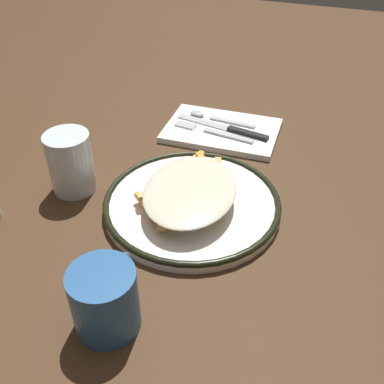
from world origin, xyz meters
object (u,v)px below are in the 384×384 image
(knife, at_px, (230,129))
(napkin, at_px, (222,131))
(plate, at_px, (192,203))
(spoon, at_px, (211,117))
(fries_heap, at_px, (188,190))
(water_glass, at_px, (71,163))
(coffee_mug, at_px, (105,299))
(fork, at_px, (213,132))

(knife, bearing_deg, napkin, 79.77)
(plate, xyz_separation_m, spoon, (0.29, 0.06, 0.01))
(plate, xyz_separation_m, fries_heap, (-0.00, 0.01, 0.03))
(water_glass, bearing_deg, napkin, -35.55)
(coffee_mug, bearing_deg, fries_heap, -4.26)
(fries_heap, xyz_separation_m, fork, (0.24, 0.03, -0.02))
(spoon, bearing_deg, coffee_mug, -176.57)
(fries_heap, bearing_deg, plate, -73.22)
(fork, bearing_deg, fries_heap, -173.02)
(plate, bearing_deg, coffee_mug, 174.30)
(napkin, height_order, fork, fork)
(napkin, distance_m, knife, 0.02)
(plate, bearing_deg, fork, 8.62)
(water_glass, bearing_deg, plate, -86.17)
(plate, relative_size, coffee_mug, 2.63)
(plate, height_order, fries_heap, fries_heap)
(fries_heap, bearing_deg, water_glass, 93.42)
(fork, distance_m, knife, 0.04)
(water_glass, distance_m, coffee_mug, 0.31)
(spoon, height_order, coffee_mug, coffee_mug)
(spoon, distance_m, water_glass, 0.35)
(napkin, bearing_deg, fries_heap, -176.35)
(napkin, xyz_separation_m, knife, (-0.00, -0.02, 0.01))
(plate, bearing_deg, spoon, 11.29)
(napkin, distance_m, coffee_mug, 0.52)
(plate, height_order, coffee_mug, coffee_mug)
(fork, bearing_deg, water_glass, 143.43)
(knife, bearing_deg, fries_heap, 179.57)
(fork, relative_size, knife, 0.84)
(spoon, bearing_deg, plate, -168.71)
(water_glass, height_order, coffee_mug, water_glass)
(fork, xyz_separation_m, coffee_mug, (-0.49, -0.01, 0.03))
(knife, bearing_deg, fork, 126.84)
(napkin, bearing_deg, knife, -100.23)
(napkin, distance_m, fork, 0.03)
(plate, relative_size, fries_heap, 1.19)
(plate, distance_m, fork, 0.24)
(spoon, relative_size, water_glass, 1.39)
(fries_heap, height_order, knife, fries_heap)
(spoon, bearing_deg, napkin, -131.70)
(napkin, height_order, knife, knife)
(plate, distance_m, napkin, 0.26)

